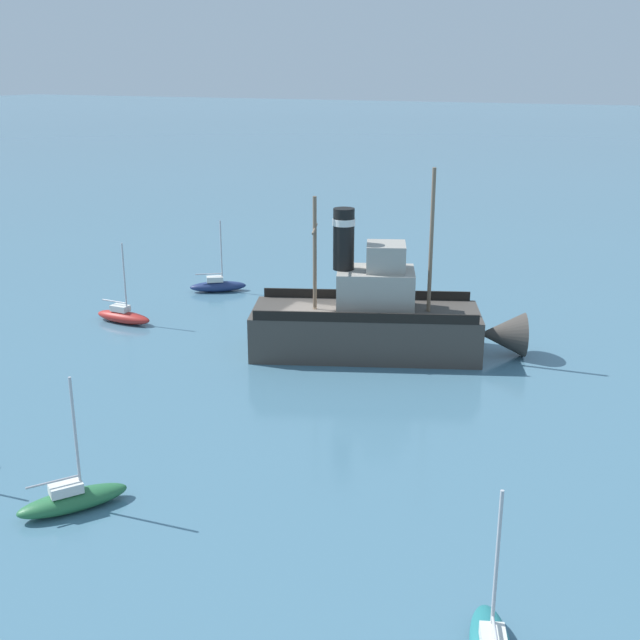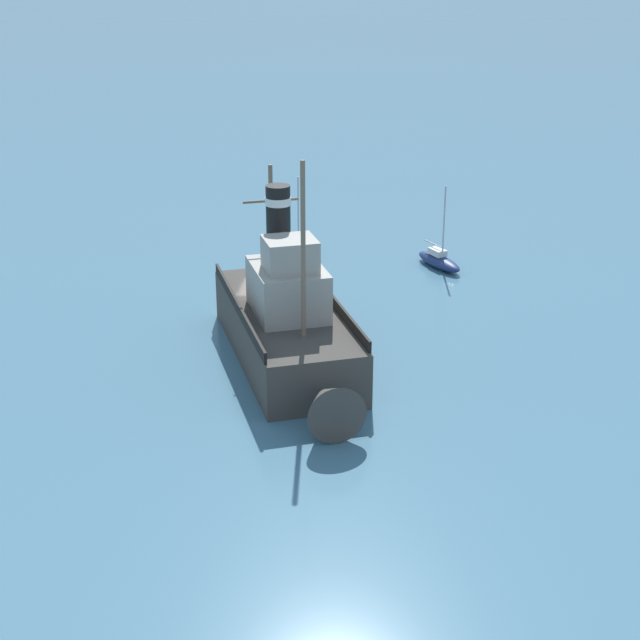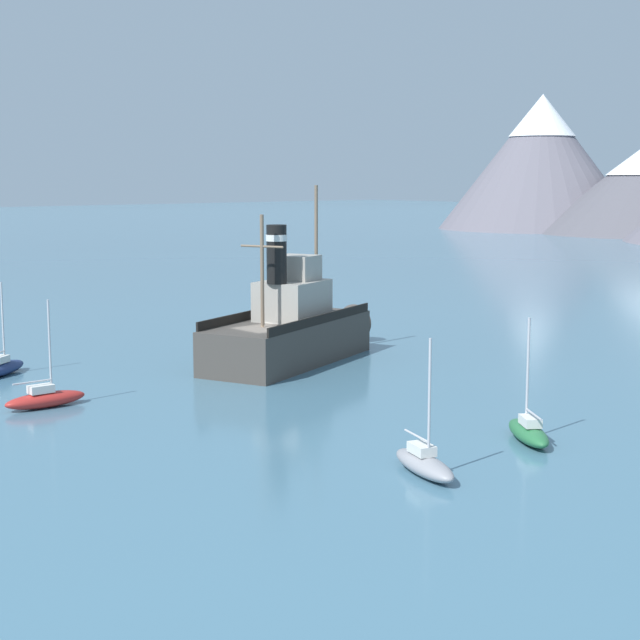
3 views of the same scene
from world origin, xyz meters
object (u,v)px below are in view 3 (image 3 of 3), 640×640
at_px(sailboat_red, 45,398).
at_px(sailboat_navy, 2,367).
at_px(sailboat_green, 528,431).
at_px(old_tugboat, 294,329).
at_px(sailboat_grey, 424,463).

height_order(sailboat_red, sailboat_navy, same).
distance_m(sailboat_red, sailboat_navy, 8.47).
distance_m(sailboat_green, sailboat_red, 21.49).
height_order(old_tugboat, sailboat_red, old_tugboat).
height_order(old_tugboat, sailboat_green, old_tugboat).
bearing_deg(sailboat_grey, sailboat_green, 92.14).
bearing_deg(sailboat_green, sailboat_grey, -87.86).
bearing_deg(sailboat_navy, sailboat_red, -10.59).
xyz_separation_m(sailboat_red, sailboat_navy, (-8.32, 1.56, 0.00)).
height_order(sailboat_green, sailboat_grey, same).
bearing_deg(sailboat_navy, old_tugboat, 63.52).
relative_size(sailboat_green, sailboat_grey, 1.00).
relative_size(sailboat_red, sailboat_grey, 1.00).
height_order(sailboat_red, sailboat_grey, same).
bearing_deg(sailboat_red, sailboat_green, 32.90).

